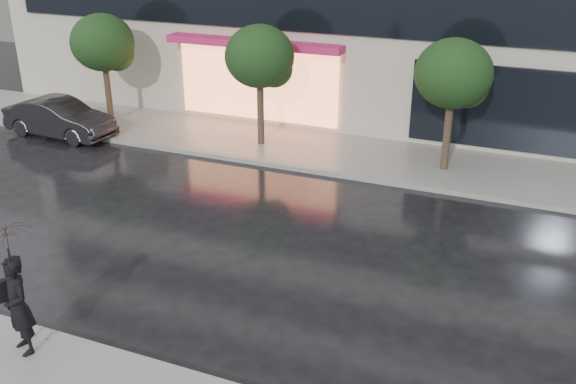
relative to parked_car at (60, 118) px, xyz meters
The scene contains 9 objects.
ground 12.88m from the parked_car, 40.18° to the right, with size 120.00×120.00×0.00m, color black.
sidewalk_far 10.04m from the parked_car, 11.22° to the left, with size 60.00×3.50×0.12m, color slate.
curb_near 13.54m from the parked_car, 43.42° to the right, with size 60.00×0.25×0.14m, color gray.
curb_far 9.85m from the parked_car, ahead, with size 60.00×0.25×0.14m, color gray.
tree_far_west 2.98m from the parked_car, 62.84° to the left, with size 2.20×2.20×3.99m.
tree_mid_west 7.45m from the parked_car, 14.10° to the left, with size 2.20×2.20×3.99m.
tree_mid_east 13.20m from the parked_car, ahead, with size 2.20×2.20×3.99m.
parked_car is the anchor object (origin of this frame).
pedestrian_with_umbrella 12.45m from the parked_car, 52.23° to the right, with size 1.18×1.19×2.46m.
Camera 1 is at (5.52, -8.23, 7.20)m, focal length 40.00 mm.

